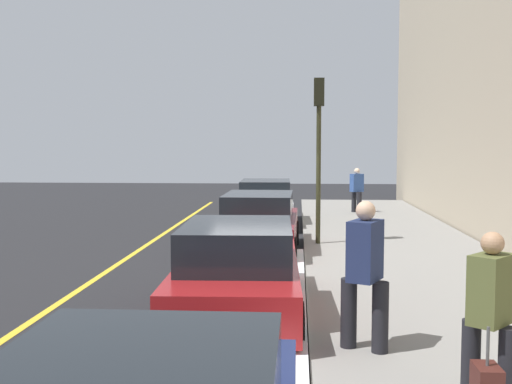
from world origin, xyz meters
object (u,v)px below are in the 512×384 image
Objects in this scene: traffic_light_pole at (319,132)px; parked_car_white at (266,202)px; parked_car_red at (238,272)px; pedestrian_navy_coat at (365,271)px; parked_car_maroon at (259,223)px; pedestrian_olive_coat at (490,313)px; pedestrian_blue_coat at (357,189)px.

parked_car_white is at bearing 18.79° from traffic_light_pole.
parked_car_red is 1.00× the size of parked_car_white.
pedestrian_navy_coat is at bearing -177.85° from traffic_light_pole.
pedestrian_olive_coat is at bearing -162.60° from parked_car_maroon.
parked_car_red is 11.34m from parked_car_white.
pedestrian_navy_coat is 8.53m from traffic_light_pole.
parked_car_white is 1.09× the size of traffic_light_pole.
pedestrian_olive_coat reaches higher than parked_car_white.
parked_car_red is 14.36m from pedestrian_blue_coat.
pedestrian_navy_coat is 15.76m from pedestrian_blue_coat.
parked_car_white is at bearing 129.37° from pedestrian_blue_coat.
pedestrian_blue_coat is at bearing -1.03° from pedestrian_olive_coat.
parked_car_maroon is at bearing 13.40° from pedestrian_navy_coat.
pedestrian_olive_coat is at bearing -172.16° from traffic_light_pole.
parked_car_red is 1.08× the size of traffic_light_pole.
pedestrian_navy_coat reaches higher than parked_car_white.
parked_car_white is 5.46m from traffic_light_pole.
pedestrian_olive_coat is at bearing -168.52° from parked_car_white.
pedestrian_olive_coat is at bearing -139.37° from parked_car_red.
parked_car_white is 2.75× the size of pedestrian_blue_coat.
pedestrian_olive_coat reaches higher than parked_car_maroon.
traffic_light_pole reaches higher than parked_car_maroon.
parked_car_white is (5.56, 0.13, -0.00)m from parked_car_maroon.
parked_car_maroon is 2.47× the size of pedestrian_navy_coat.
traffic_light_pole is at bearing 167.28° from pedestrian_blue_coat.
pedestrian_blue_coat is (15.71, -1.36, -0.10)m from pedestrian_navy_coat.
parked_car_red is 7.15m from traffic_light_pole.
parked_car_maroon is at bearing 159.17° from pedestrian_blue_coat.
pedestrian_blue_coat is 0.39× the size of traffic_light_pole.
parked_car_white is at bearing 8.36° from pedestrian_navy_coat.
pedestrian_navy_coat reaches higher than pedestrian_olive_coat.
pedestrian_navy_coat is (-1.69, -1.73, 0.38)m from parked_car_red.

